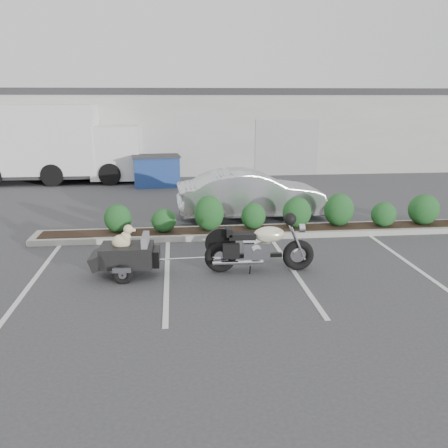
{
  "coord_description": "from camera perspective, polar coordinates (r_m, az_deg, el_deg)",
  "views": [
    {
      "loc": [
        -1.29,
        -9.99,
        3.61
      ],
      "look_at": [
        -0.17,
        0.6,
        0.75
      ],
      "focal_mm": 38.0,
      "sensor_mm": 36.0,
      "label": 1
    }
  ],
  "objects": [
    {
      "name": "building",
      "position": [
        27.07,
        -3.36,
        11.62
      ],
      "size": [
        26.0,
        10.0,
        4.0
      ],
      "primitive_type": "cube",
      "color": "#9EA099",
      "rests_on": "ground"
    },
    {
      "name": "ground",
      "position": [
        10.7,
        1.23,
        -4.68
      ],
      "size": [
        90.0,
        90.0,
        0.0
      ],
      "primitive_type": "plane",
      "color": "#38383A",
      "rests_on": "ground"
    },
    {
      "name": "planter_kerb",
      "position": [
        12.9,
        4.42,
        -0.91
      ],
      "size": [
        12.0,
        1.0,
        0.15
      ],
      "primitive_type": "cube",
      "color": "#9E9E93",
      "rests_on": "ground"
    },
    {
      "name": "pet_trailer",
      "position": [
        10.0,
        -11.68,
        -3.58
      ],
      "size": [
        1.87,
        1.05,
        1.12
      ],
      "rotation": [
        0.0,
        0.0,
        -0.03
      ],
      "color": "black",
      "rests_on": "ground"
    },
    {
      "name": "sedan",
      "position": [
        14.47,
        3.28,
        3.57
      ],
      "size": [
        4.55,
        1.78,
        1.48
      ],
      "primitive_type": "imported",
      "rotation": [
        0.0,
        0.0,
        1.62
      ],
      "color": "silver",
      "rests_on": "ground"
    },
    {
      "name": "delivery_truck",
      "position": [
        21.99,
        -19.04,
        8.94
      ],
      "size": [
        7.23,
        2.64,
        3.29
      ],
      "rotation": [
        0.0,
        0.0,
        -0.02
      ],
      "color": "silver",
      "rests_on": "ground"
    },
    {
      "name": "dumpster",
      "position": [
        20.04,
        -8.13,
        6.39
      ],
      "size": [
        2.06,
        1.51,
        1.28
      ],
      "rotation": [
        0.0,
        0.0,
        0.1
      ],
      "color": "navy",
      "rests_on": "ground"
    },
    {
      "name": "motorcycle",
      "position": [
        10.05,
        4.29,
        -2.79
      ],
      "size": [
        2.35,
        0.79,
        1.35
      ],
      "rotation": [
        0.0,
        0.0,
        -0.03
      ],
      "color": "black",
      "rests_on": "ground"
    }
  ]
}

